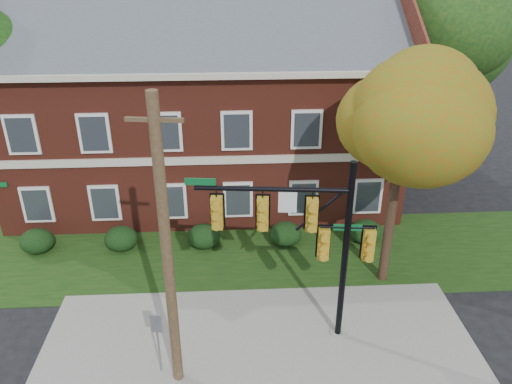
{
  "coord_description": "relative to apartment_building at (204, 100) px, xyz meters",
  "views": [
    {
      "loc": [
        -0.78,
        -11.6,
        11.71
      ],
      "look_at": [
        0.02,
        3.0,
        4.42
      ],
      "focal_mm": 35.0,
      "sensor_mm": 36.0,
      "label": 1
    }
  ],
  "objects": [
    {
      "name": "ground",
      "position": [
        2.0,
        -11.95,
        -4.99
      ],
      "size": [
        120.0,
        120.0,
        0.0
      ],
      "primitive_type": "plane",
      "color": "black",
      "rests_on": "ground"
    },
    {
      "name": "sidewalk",
      "position": [
        2.0,
        -10.95,
        -4.95
      ],
      "size": [
        14.0,
        5.0,
        0.08
      ],
      "primitive_type": "cube",
      "color": "gray",
      "rests_on": "ground"
    },
    {
      "name": "grass_strip",
      "position": [
        2.0,
        -5.95,
        -4.97
      ],
      "size": [
        30.0,
        6.0,
        0.04
      ],
      "primitive_type": "cube",
      "color": "#193811",
      "rests_on": "ground"
    },
    {
      "name": "apartment_building",
      "position": [
        0.0,
        0.0,
        0.0
      ],
      "size": [
        18.8,
        8.8,
        9.74
      ],
      "color": "maroon",
      "rests_on": "ground"
    },
    {
      "name": "hedge_far_left",
      "position": [
        -7.0,
        -5.25,
        -4.46
      ],
      "size": [
        1.4,
        1.26,
        1.05
      ],
      "primitive_type": "ellipsoid",
      "color": "black",
      "rests_on": "ground"
    },
    {
      "name": "hedge_left",
      "position": [
        -3.5,
        -5.25,
        -4.46
      ],
      "size": [
        1.4,
        1.26,
        1.05
      ],
      "primitive_type": "ellipsoid",
      "color": "black",
      "rests_on": "ground"
    },
    {
      "name": "hedge_center",
      "position": [
        0.0,
        -5.25,
        -4.46
      ],
      "size": [
        1.4,
        1.26,
        1.05
      ],
      "primitive_type": "ellipsoid",
      "color": "black",
      "rests_on": "ground"
    },
    {
      "name": "hedge_right",
      "position": [
        3.5,
        -5.25,
        -4.46
      ],
      "size": [
        1.4,
        1.26,
        1.05
      ],
      "primitive_type": "ellipsoid",
      "color": "black",
      "rests_on": "ground"
    },
    {
      "name": "hedge_far_right",
      "position": [
        7.0,
        -5.25,
        -4.46
      ],
      "size": [
        1.4,
        1.26,
        1.05
      ],
      "primitive_type": "ellipsoid",
      "color": "black",
      "rests_on": "ground"
    },
    {
      "name": "tree_near_right",
      "position": [
        7.22,
        -8.09,
        1.68
      ],
      "size": [
        4.5,
        4.25,
        8.58
      ],
      "color": "black",
      "rests_on": "ground"
    },
    {
      "name": "tree_right_rear",
      "position": [
        11.31,
        0.86,
        3.13
      ],
      "size": [
        6.3,
        5.95,
        10.62
      ],
      "color": "black",
      "rests_on": "ground"
    },
    {
      "name": "traffic_signal",
      "position": [
        3.5,
        -10.87,
        -1.08
      ],
      "size": [
        5.63,
        0.78,
        6.3
      ],
      "rotation": [
        0.0,
        0.0,
        -0.1
      ],
      "color": "gray",
      "rests_on": "ground"
    },
    {
      "name": "utility_pole",
      "position": [
        -0.5,
        -12.54,
        -0.52
      ],
      "size": [
        1.37,
        0.33,
        8.81
      ],
      "rotation": [
        0.0,
        0.0,
        -0.13
      ],
      "color": "#43321F",
      "rests_on": "ground"
    },
    {
      "name": "sign_post",
      "position": [
        -1.05,
        -12.25,
        -3.48
      ],
      "size": [
        0.32,
        0.07,
        2.22
      ],
      "rotation": [
        0.0,
        0.0,
        -0.1
      ],
      "color": "slate",
      "rests_on": "ground"
    }
  ]
}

